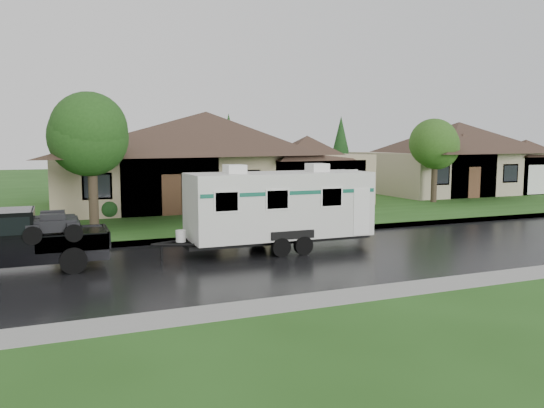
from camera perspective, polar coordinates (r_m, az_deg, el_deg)
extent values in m
plane|color=#254F18|center=(19.37, -1.60, -4.76)|extent=(140.00, 140.00, 0.00)
cube|color=black|center=(17.56, 0.73, -5.92)|extent=(140.00, 8.00, 0.01)
cube|color=gray|center=(21.44, -3.74, -3.48)|extent=(140.00, 0.50, 0.15)
cube|color=#254F18|center=(33.66, -10.71, 0.04)|extent=(140.00, 26.00, 0.15)
cube|color=tan|center=(33.02, -7.01, 2.72)|extent=(18.00, 10.00, 3.00)
pyramid|color=#32221B|center=(33.01, -7.11, 9.84)|extent=(19.44, 10.80, 2.60)
cube|color=tan|center=(32.14, 3.77, 2.39)|extent=(5.76, 4.00, 2.70)
cube|color=#C3B791|center=(43.26, 19.30, 3.28)|extent=(14.00, 9.00, 3.00)
pyramid|color=#32221B|center=(43.25, 19.49, 8.31)|extent=(15.12, 9.72, 2.30)
cube|color=#C3B791|center=(44.46, 25.49, 2.90)|extent=(4.48, 4.00, 2.70)
cylinder|color=#382B1E|center=(23.49, -18.64, 0.27)|extent=(0.39, 0.39, 2.45)
sphere|color=#27581C|center=(23.37, -18.88, 6.82)|extent=(3.38, 3.38, 3.38)
cylinder|color=#382B1E|center=(34.80, 17.03, 2.01)|extent=(0.37, 0.37, 2.19)
sphere|color=#3A6C23|center=(34.71, 17.16, 5.97)|extent=(3.03, 3.03, 3.03)
sphere|color=#143814|center=(27.36, -17.13, -0.38)|extent=(1.00, 1.00, 1.00)
sphere|color=#143814|center=(28.05, -8.56, 0.00)|extent=(1.00, 1.00, 1.00)
sphere|color=#143814|center=(29.33, -0.57, 0.35)|extent=(1.00, 1.00, 1.00)
sphere|color=#143814|center=(31.12, 6.62, 0.66)|extent=(1.00, 1.00, 1.00)
cube|color=black|center=(17.47, -26.50, -4.27)|extent=(5.55, 1.85, 0.80)
cube|color=black|center=(17.39, -20.73, -3.43)|extent=(2.04, 1.76, 0.06)
cylinder|color=black|center=(16.60, -20.56, -5.70)|extent=(0.78, 0.30, 0.78)
cylinder|color=black|center=(18.38, -20.76, -4.56)|extent=(0.78, 0.30, 0.78)
cube|color=silver|center=(18.79, 0.82, -0.04)|extent=(6.48, 2.22, 2.27)
cube|color=black|center=(18.97, 0.82, -3.86)|extent=(6.85, 1.11, 0.13)
cube|color=#0C5741|center=(18.74, 0.83, 1.48)|extent=(6.35, 2.24, 0.13)
cube|color=white|center=(18.09, -4.04, 3.77)|extent=(0.65, 0.74, 0.30)
cube|color=white|center=(19.32, 4.88, 3.93)|extent=(0.65, 0.74, 0.30)
cylinder|color=black|center=(17.83, 0.97, -4.68)|extent=(0.65, 0.22, 0.65)
cylinder|color=black|center=(19.82, -1.54, -3.55)|extent=(0.65, 0.22, 0.65)
cylinder|color=black|center=(18.17, 3.39, -4.48)|extent=(0.65, 0.22, 0.65)
cylinder|color=black|center=(20.13, 0.68, -3.39)|extent=(0.65, 0.22, 0.65)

